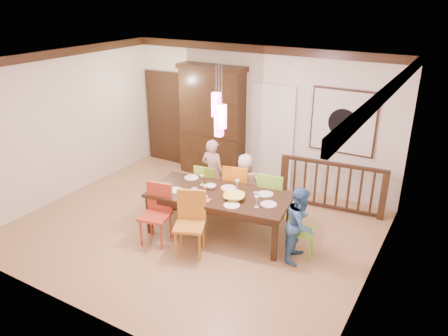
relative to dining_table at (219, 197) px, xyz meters
The scene contains 37 objects.
floor 0.83m from the dining_table, 164.18° to the right, with size 6.00×6.00×0.00m, color #A37F4F.
ceiling 2.28m from the dining_table, 164.18° to the right, with size 6.00×6.00×0.00m, color white.
wall_back 2.53m from the dining_table, 101.12° to the left, with size 6.00×6.00×0.00m, color beige.
wall_left 3.55m from the dining_table, behind, with size 5.00×5.00×0.00m, color beige.
wall_right 2.65m from the dining_table, ahead, with size 5.00×5.00×0.00m, color beige.
crown_molding 2.20m from the dining_table, 164.18° to the right, with size 6.00×5.00×0.16m, color black, non-canonical shape.
panel_door 3.70m from the dining_table, 141.03° to the left, with size 1.04×0.07×2.24m, color black.
white_doorway 2.37m from the dining_table, 92.84° to the left, with size 0.97×0.05×2.22m, color silver.
painting 2.84m from the dining_table, 60.19° to the left, with size 1.25×0.06×1.25m.
pendant_cluster 1.43m from the dining_table, 32.01° to the right, with size 0.27×0.21×1.14m.
dining_table is the anchor object (origin of this frame).
chair_far_left 0.95m from the dining_table, 133.30° to the left, with size 0.47×0.47×0.92m.
chair_far_mid 0.77m from the dining_table, 94.83° to the left, with size 0.55×0.55×1.02m.
chair_far_right 1.02m from the dining_table, 52.38° to the left, with size 0.50×0.50×0.99m.
chair_near_left 1.10m from the dining_table, 133.37° to the right, with size 0.54×0.54×1.00m.
chair_near_mid 0.80m from the dining_table, 95.18° to the right, with size 0.61×0.61×1.02m.
chair_end_right 1.48m from the dining_table, ahead, with size 0.46×0.46×0.86m.
china_hutch 2.68m from the dining_table, 124.29° to the left, with size 1.56×0.46×2.46m.
balustrade 2.29m from the dining_table, 52.71° to the left, with size 1.99×0.29×0.96m.
person_far_left 1.12m from the dining_table, 127.40° to the left, with size 0.48×0.32×1.32m, color beige.
person_far_mid 0.84m from the dining_table, 86.37° to the left, with size 0.58×0.38×1.18m, color #C5AE95.
person_end_right 1.47m from the dining_table, ahead, with size 0.59×0.46×1.21m, color teal.
serving_bowl 0.35m from the dining_table, 12.04° to the right, with size 0.35×0.35×0.09m, color yellow.
small_bowl 0.27m from the dining_table, 156.72° to the left, with size 0.19×0.19×0.06m, color white.
cup_left 0.43m from the dining_table, 150.53° to the right, with size 0.12×0.12×0.09m, color silver.
cup_right 0.63m from the dining_table, 17.05° to the left, with size 0.09×0.09×0.09m, color silver.
plate_far_left 0.82m from the dining_table, 159.04° to the left, with size 0.26×0.26×0.01m, color white.
plate_far_mid 0.26m from the dining_table, 82.54° to the left, with size 0.26×0.26×0.01m, color white.
plate_far_right 0.78m from the dining_table, 27.02° to the left, with size 0.26×0.26×0.01m, color white.
plate_near_left 0.77m from the dining_table, 157.33° to the right, with size 0.26×0.26×0.01m, color white.
plate_near_mid 0.50m from the dining_table, 35.46° to the right, with size 0.26×0.26×0.01m, color white.
plate_end_right 0.90m from the dining_table, ahead, with size 0.26×0.26×0.01m, color white.
wine_glass_a 0.49m from the dining_table, 162.44° to the left, with size 0.08×0.08×0.19m, color #590C19, non-canonical shape.
wine_glass_b 0.37m from the dining_table, 51.09° to the left, with size 0.08×0.08×0.19m, color silver, non-canonical shape.
wine_glass_c 0.30m from the dining_table, 125.19° to the right, with size 0.08×0.08×0.19m, color #590C19, non-canonical shape.
wine_glass_d 0.79m from the dining_table, ahead, with size 0.08×0.08×0.19m, color silver, non-canonical shape.
napkin 0.36m from the dining_table, 100.67° to the right, with size 0.18×0.14×0.01m, color #D83359.
Camera 1 is at (3.87, -5.52, 3.94)m, focal length 35.00 mm.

